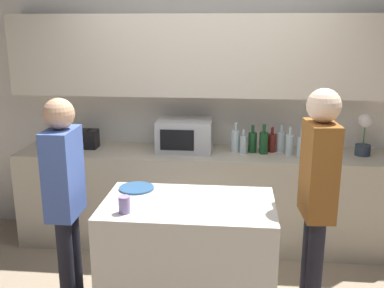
% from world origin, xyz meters
% --- Properties ---
extents(back_wall, '(6.40, 0.40, 2.70)m').
position_xyz_m(back_wall, '(0.00, 1.66, 1.54)').
color(back_wall, silver).
rests_on(back_wall, ground_plane).
extents(back_counter, '(3.60, 0.62, 0.93)m').
position_xyz_m(back_counter, '(0.00, 1.39, 0.46)').
color(back_counter, '#B7AD99').
rests_on(back_counter, ground_plane).
extents(kitchen_island, '(1.19, 0.71, 0.92)m').
position_xyz_m(kitchen_island, '(-0.04, 0.16, 0.46)').
color(kitchen_island, beige).
rests_on(kitchen_island, ground_plane).
extents(microwave, '(0.52, 0.39, 0.30)m').
position_xyz_m(microwave, '(-0.21, 1.44, 1.08)').
color(microwave, '#B7BABC').
rests_on(microwave, back_counter).
extents(toaster, '(0.26, 0.16, 0.18)m').
position_xyz_m(toaster, '(-1.20, 1.44, 1.02)').
color(toaster, black).
rests_on(toaster, back_counter).
extents(potted_plant, '(0.14, 0.14, 0.40)m').
position_xyz_m(potted_plant, '(1.45, 1.44, 1.13)').
color(potted_plant, '#333D4C').
rests_on(potted_plant, back_counter).
extents(bottle_0, '(0.08, 0.08, 0.28)m').
position_xyz_m(bottle_0, '(0.28, 1.44, 1.04)').
color(bottle_0, silver).
rests_on(bottle_0, back_counter).
extents(bottle_1, '(0.07, 0.07, 0.23)m').
position_xyz_m(bottle_1, '(0.35, 1.39, 1.02)').
color(bottle_1, silver).
rests_on(bottle_1, back_counter).
extents(bottle_2, '(0.08, 0.08, 0.26)m').
position_xyz_m(bottle_2, '(0.44, 1.44, 1.03)').
color(bottle_2, '#194723').
rests_on(bottle_2, back_counter).
extents(bottle_3, '(0.08, 0.08, 0.28)m').
position_xyz_m(bottle_3, '(0.54, 1.40, 1.04)').
color(bottle_3, '#194723').
rests_on(bottle_3, back_counter).
extents(bottle_4, '(0.08, 0.08, 0.24)m').
position_xyz_m(bottle_4, '(0.62, 1.48, 1.02)').
color(bottle_4, maroon).
rests_on(bottle_4, back_counter).
extents(bottle_5, '(0.09, 0.09, 0.25)m').
position_xyz_m(bottle_5, '(0.71, 1.50, 1.03)').
color(bottle_5, silver).
rests_on(bottle_5, back_counter).
extents(bottle_6, '(0.07, 0.07, 0.27)m').
position_xyz_m(bottle_6, '(0.77, 1.38, 1.03)').
color(bottle_6, silver).
rests_on(bottle_6, back_counter).
extents(bottle_7, '(0.07, 0.07, 0.26)m').
position_xyz_m(bottle_7, '(0.88, 1.33, 1.03)').
color(bottle_7, silver).
rests_on(bottle_7, back_counter).
extents(plate_on_island, '(0.26, 0.26, 0.01)m').
position_xyz_m(plate_on_island, '(-0.45, 0.38, 0.93)').
color(plate_on_island, '#2D5684').
rests_on(plate_on_island, kitchen_island).
extents(cup_0, '(0.08, 0.08, 0.11)m').
position_xyz_m(cup_0, '(-0.43, -0.06, 0.98)').
color(cup_0, '#8C75B8').
rests_on(cup_0, kitchen_island).
extents(person_left, '(0.22, 0.35, 1.71)m').
position_xyz_m(person_left, '(0.84, 0.22, 1.02)').
color(person_left, black).
rests_on(person_left, ground_plane).
extents(person_center, '(0.21, 0.34, 1.63)m').
position_xyz_m(person_center, '(-0.91, 0.15, 0.97)').
color(person_center, black).
rests_on(person_center, ground_plane).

